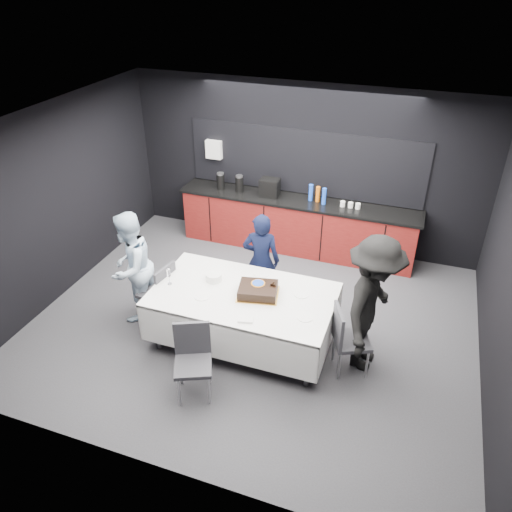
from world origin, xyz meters
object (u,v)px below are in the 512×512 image
(party_table, at_px, (243,302))
(chair_near, at_px, (193,355))
(person_center, at_px, (261,261))
(plate_stack, at_px, (214,277))
(chair_right, at_px, (346,336))
(chair_left, at_px, (161,289))
(champagne_flute, at_px, (169,274))
(cake_assembly, at_px, (258,290))
(person_right, at_px, (372,305))
(person_left, at_px, (131,267))

(party_table, relative_size, chair_near, 2.51)
(person_center, bearing_deg, plate_stack, 51.06)
(chair_right, bearing_deg, plate_stack, 172.56)
(plate_stack, relative_size, chair_left, 0.23)
(champagne_flute, bearing_deg, plate_stack, 28.18)
(party_table, distance_m, cake_assembly, 0.28)
(chair_right, distance_m, person_right, 0.49)
(chair_left, bearing_deg, chair_right, -2.41)
(chair_left, distance_m, person_center, 1.46)
(party_table, relative_size, person_left, 1.44)
(plate_stack, xyz_separation_m, person_center, (0.41, 0.73, -0.10))
(person_center, bearing_deg, cake_assembly, 96.55)
(champagne_flute, bearing_deg, chair_left, 149.29)
(cake_assembly, height_order, champagne_flute, champagne_flute)
(person_center, distance_m, person_left, 1.81)
(party_table, xyz_separation_m, plate_stack, (-0.47, 0.16, 0.19))
(plate_stack, height_order, champagne_flute, champagne_flute)
(person_left, bearing_deg, plate_stack, 94.80)
(chair_right, bearing_deg, person_center, 145.60)
(chair_near, bearing_deg, person_center, 84.69)
(champagne_flute, height_order, chair_right, champagne_flute)
(plate_stack, height_order, chair_left, chair_left)
(chair_right, xyz_separation_m, chair_near, (-1.60, -0.92, 0.00))
(chair_near, xyz_separation_m, person_left, (-1.42, 1.04, 0.27))
(plate_stack, bearing_deg, party_table, -18.56)
(person_left, bearing_deg, chair_left, 88.26)
(plate_stack, bearing_deg, champagne_flute, -151.82)
(chair_right, xyz_separation_m, person_left, (-3.01, 0.11, 0.27))
(champagne_flute, relative_size, chair_right, 0.24)
(chair_near, distance_m, person_center, 1.91)
(plate_stack, relative_size, chair_near, 0.23)
(chair_near, bearing_deg, champagne_flute, 129.91)
(champagne_flute, relative_size, person_center, 0.15)
(chair_near, height_order, person_left, person_left)
(chair_left, height_order, person_right, person_right)
(champagne_flute, bearing_deg, chair_near, -50.09)
(party_table, height_order, person_right, person_right)
(party_table, bearing_deg, person_center, 93.91)
(chair_right, bearing_deg, chair_left, 177.59)
(party_table, bearing_deg, chair_near, -103.26)
(party_table, height_order, person_left, person_left)
(plate_stack, relative_size, person_right, 0.12)
(chair_near, relative_size, person_center, 0.63)
(party_table, bearing_deg, chair_left, 178.72)
(chair_left, bearing_deg, champagne_flute, -30.71)
(cake_assembly, relative_size, person_left, 0.37)
(cake_assembly, bearing_deg, chair_left, -179.38)
(party_table, height_order, chair_right, chair_right)
(party_table, relative_size, chair_left, 2.51)
(person_center, bearing_deg, party_table, 83.97)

